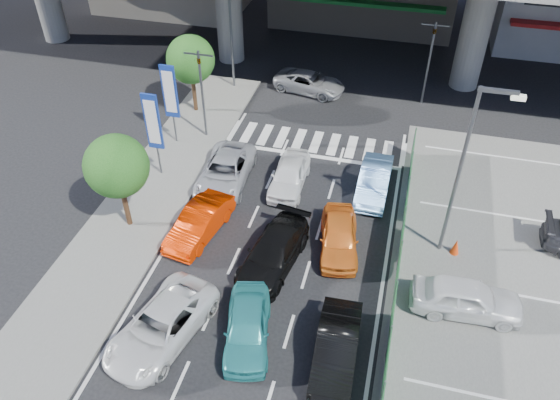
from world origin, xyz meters
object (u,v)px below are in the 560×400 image
(signboard_near, at_px, (153,124))
(tree_far, at_px, (191,60))
(taxi_orange_left, at_px, (199,223))
(wagon_silver_front_left, at_px, (225,172))
(signboard_far, at_px, (170,94))
(sedan_white_front_mid, at_px, (289,175))
(parked_sedan_white, at_px, (467,298))
(traffic_cone, at_px, (456,246))
(taxi_teal_mid, at_px, (247,327))
(sedan_black_mid, at_px, (273,252))
(traffic_light_left, at_px, (200,73))
(hatch_black_mid_right, at_px, (336,348))
(taxi_orange_right, at_px, (339,237))
(traffic_light_right, at_px, (432,43))
(kei_truck_front_right, at_px, (374,181))
(crossing_wagon_silver, at_px, (310,82))
(sedan_white_mid_left, at_px, (161,326))
(street_lamp_right, at_px, (466,162))
(street_lamp_left, at_px, (233,16))
(tree_near, at_px, (117,166))

(signboard_near, distance_m, tree_far, 6.54)
(taxi_orange_left, relative_size, wagon_silver_front_left, 0.84)
(signboard_far, bearing_deg, signboard_near, -82.41)
(sedan_white_front_mid, relative_size, parked_sedan_white, 0.94)
(parked_sedan_white, distance_m, traffic_cone, 3.23)
(taxi_teal_mid, xyz_separation_m, sedan_black_mid, (-0.07, 3.98, 0.00))
(traffic_light_left, height_order, hatch_black_mid_right, traffic_light_left)
(tree_far, distance_m, sedan_white_front_mid, 9.66)
(sedan_black_mid, bearing_deg, signboard_near, 156.23)
(taxi_orange_left, xyz_separation_m, traffic_cone, (11.24, 1.59, -0.25))
(signboard_near, height_order, parked_sedan_white, signboard_near)
(taxi_teal_mid, height_order, sedan_white_front_mid, same)
(taxi_teal_mid, xyz_separation_m, taxi_orange_right, (2.46, 5.63, 0.00))
(traffic_light_right, xyz_separation_m, parked_sedan_white, (2.52, -16.33, -3.15))
(parked_sedan_white, bearing_deg, sedan_black_mid, 82.38)
(kei_truck_front_right, bearing_deg, signboard_near, -172.61)
(tree_far, xyz_separation_m, sedan_white_front_mid, (7.27, -5.76, -2.70))
(traffic_light_right, distance_m, signboard_near, 16.83)
(taxi_teal_mid, bearing_deg, taxi_orange_right, 53.15)
(sedan_black_mid, distance_m, crossing_wagon_silver, 15.50)
(tree_far, height_order, sedan_white_mid_left, tree_far)
(traffic_cone, bearing_deg, street_lamp_right, 162.19)
(traffic_light_right, distance_m, crossing_wagon_silver, 7.86)
(traffic_light_left, bearing_deg, crossing_wagon_silver, 55.66)
(street_lamp_left, relative_size, sedan_black_mid, 1.68)
(tree_far, height_order, taxi_orange_left, tree_far)
(street_lamp_right, xyz_separation_m, tree_far, (-14.97, 8.50, -1.38))
(wagon_silver_front_left, distance_m, parked_sedan_white, 12.97)
(sedan_white_mid_left, xyz_separation_m, crossing_wagon_silver, (1.29, 20.13, -0.06))
(taxi_orange_right, xyz_separation_m, crossing_wagon_silver, (-4.26, 13.76, -0.06))
(tree_near, xyz_separation_m, sedan_black_mid, (7.11, -0.71, -2.70))
(street_lamp_left, bearing_deg, traffic_light_right, 4.83)
(signboard_far, bearing_deg, traffic_cone, -18.65)
(taxi_teal_mid, xyz_separation_m, crossing_wagon_silver, (-1.80, 19.38, -0.06))
(traffic_light_right, relative_size, signboard_near, 1.11)
(sedan_white_front_mid, bearing_deg, taxi_orange_left, -125.53)
(traffic_light_right, relative_size, taxi_orange_right, 1.28)
(sedan_black_mid, bearing_deg, sedan_white_front_mid, 105.65)
(taxi_teal_mid, bearing_deg, traffic_light_left, 103.46)
(kei_truck_front_right, distance_m, traffic_cone, 5.27)
(hatch_black_mid_right, distance_m, crossing_wagon_silver, 20.16)
(sedan_black_mid, xyz_separation_m, crossing_wagon_silver, (-1.74, 15.40, -0.06))
(street_lamp_right, distance_m, signboard_near, 14.61)
(signboard_far, height_order, hatch_black_mid_right, signboard_far)
(signboard_near, height_order, tree_near, tree_near)
(sedan_white_mid_left, xyz_separation_m, sedan_black_mid, (3.03, 4.73, 0.00))
(street_lamp_left, bearing_deg, crossing_wagon_silver, 8.39)
(taxi_teal_mid, bearing_deg, wagon_silver_front_left, 100.55)
(taxi_orange_left, bearing_deg, traffic_cone, 18.09)
(street_lamp_left, height_order, parked_sedan_white, street_lamp_left)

